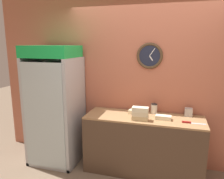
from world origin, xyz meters
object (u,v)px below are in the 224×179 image
Objects in this scene: sandwich_stack_bottom at (140,118)px; sandwich_flat_right at (135,112)px; chefs_knife at (190,123)px; beverage_cooler at (57,99)px; sandwich_stack_middle at (140,114)px; condiment_jar at (154,108)px; sandwich_flat_left at (163,117)px; napkin_dispenser at (188,112)px; sandwich_stack_top at (140,109)px.

sandwich_flat_right is at bearing 114.38° from sandwich_stack_bottom.
beverage_cooler is at bearing 177.68° from chefs_knife.
sandwich_stack_middle is 1.55× the size of condiment_jar.
sandwich_flat_right is 1.46× the size of condiment_jar.
sandwich_stack_bottom is at bearing -159.17° from sandwich_flat_left.
sandwich_stack_bottom is at bearing -150.30° from napkin_dispenser.
napkin_dispenser is at bearing 29.70° from sandwich_stack_middle.
sandwich_stack_top is 1.91× the size of napkin_dispenser.
sandwich_stack_bottom is at bearing 0.00° from sandwich_stack_top.
sandwich_stack_top is 0.41m from condiment_jar.
sandwich_stack_top is 0.30m from sandwich_flat_right.
sandwich_stack_middle is 1.03× the size of sandwich_stack_top.
condiment_jar is (1.55, 0.22, -0.10)m from beverage_cooler.
sandwich_stack_bottom is 0.34m from sandwich_flat_left.
napkin_dispenser is at bearing 9.80° from sandwich_flat_right.
sandwich_flat_left is at bearing 20.83° from sandwich_stack_top.
chefs_knife is 2.04× the size of condiment_jar.
condiment_jar is at bearing 67.17° from sandwich_stack_top.
sandwich_flat_left is 0.37m from chefs_knife.
sandwich_stack_top is 1.03× the size of sandwich_flat_left.
sandwich_stack_bottom reaches higher than sandwich_flat_left.
sandwich_flat_left is 0.30m from condiment_jar.
sandwich_stack_middle is 1.96× the size of napkin_dispenser.
beverage_cooler is 8.09× the size of sandwich_stack_middle.
chefs_knife is at bearing -87.31° from napkin_dispenser.
beverage_cooler is 12.57× the size of condiment_jar.
sandwich_stack_bottom is 1.88× the size of napkin_dispenser.
sandwich_stack_top reaches higher than napkin_dispenser.
sandwich_flat_right reaches higher than sandwich_flat_left.
sandwich_stack_middle is 0.06m from sandwich_stack_top.
chefs_knife is at bearing -8.41° from sandwich_flat_left.
sandwich_flat_right is (-0.11, 0.24, -0.13)m from sandwich_stack_top.
sandwich_stack_middle reaches higher than sandwich_stack_bottom.
sandwich_stack_middle reaches higher than chefs_knife.
chefs_knife is (0.36, -0.05, -0.02)m from sandwich_flat_left.
sandwich_flat_right is at bearing 114.38° from sandwich_stack_middle.
sandwich_stack_bottom is (1.40, -0.15, -0.14)m from beverage_cooler.
beverage_cooler reaches higher than sandwich_flat_right.
sandwich_stack_middle is at bearing 0.00° from sandwich_stack_top.
sandwich_flat_left reaches higher than chefs_knife.
sandwich_flat_right is at bearing -154.26° from condiment_jar.
sandwich_stack_middle reaches higher than sandwich_flat_right.
beverage_cooler is 1.41m from sandwich_stack_top.
sandwich_stack_top is at bearing -65.62° from sandwich_flat_right.
beverage_cooler is 8.43× the size of sandwich_stack_bottom.
beverage_cooler is 2.07m from napkin_dispenser.
chefs_knife is (0.79, -0.18, -0.02)m from sandwich_flat_right.
sandwich_flat_left is 1.01× the size of sandwich_flat_right.
sandwich_stack_middle is at bearing -6.12° from beverage_cooler.
condiment_jar is (0.16, 0.37, -0.02)m from sandwich_stack_middle.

